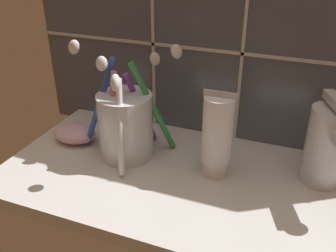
% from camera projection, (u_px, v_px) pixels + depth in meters
% --- Properties ---
extents(sink_counter, '(0.59, 0.28, 0.02)m').
position_uv_depth(sink_counter, '(203.00, 185.00, 0.54)').
color(sink_counter, silver).
rests_on(sink_counter, ground).
extents(tile_wall_backsplash, '(0.69, 0.02, 0.44)m').
position_uv_depth(tile_wall_backsplash, '(237.00, 17.00, 0.56)').
color(tile_wall_backsplash, '#4C515B').
rests_on(tile_wall_backsplash, ground).
extents(toothbrush_cup, '(0.17, 0.15, 0.18)m').
position_uv_depth(toothbrush_cup, '(126.00, 123.00, 0.57)').
color(toothbrush_cup, silver).
rests_on(toothbrush_cup, sink_counter).
extents(toothpaste_tube, '(0.04, 0.04, 0.13)m').
position_uv_depth(toothpaste_tube, '(217.00, 135.00, 0.52)').
color(toothpaste_tube, white).
rests_on(toothpaste_tube, sink_counter).
extents(sink_faucet, '(0.07, 0.12, 0.13)m').
position_uv_depth(sink_faucet, '(329.00, 145.00, 0.50)').
color(sink_faucet, silver).
rests_on(sink_faucet, sink_counter).
extents(soap_bar, '(0.07, 0.06, 0.03)m').
position_uv_depth(soap_bar, '(74.00, 133.00, 0.63)').
color(soap_bar, '#DBB2C6').
rests_on(soap_bar, sink_counter).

